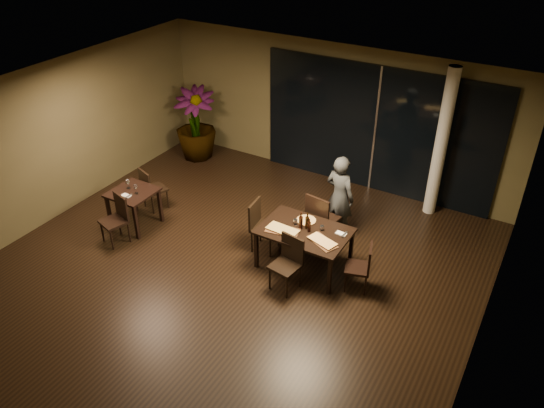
{
  "coord_description": "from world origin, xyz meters",
  "views": [
    {
      "loc": [
        4.2,
        -5.79,
        5.86
      ],
      "look_at": [
        0.35,
        0.83,
        1.05
      ],
      "focal_mm": 35.0,
      "sensor_mm": 36.0,
      "label": 1
    }
  ],
  "objects_px": {
    "chair_main_near": "(288,260)",
    "chair_side_far": "(151,187)",
    "chair_main_right": "(362,265)",
    "chair_side_near": "(117,216)",
    "diner": "(340,197)",
    "bottle_c": "(307,221)",
    "side_table": "(133,197)",
    "bottle_a": "(301,221)",
    "main_table": "(304,234)",
    "chair_main_left": "(261,223)",
    "bottle_b": "(309,225)",
    "chair_main_far": "(320,217)",
    "potted_plant": "(195,124)"
  },
  "relations": [
    {
      "from": "bottle_a",
      "to": "bottle_b",
      "type": "height_order",
      "value": "bottle_a"
    },
    {
      "from": "side_table",
      "to": "chair_main_right",
      "type": "distance_m",
      "value": 4.51
    },
    {
      "from": "chair_main_near",
      "to": "potted_plant",
      "type": "height_order",
      "value": "potted_plant"
    },
    {
      "from": "diner",
      "to": "bottle_c",
      "type": "height_order",
      "value": "diner"
    },
    {
      "from": "chair_main_far",
      "to": "chair_side_far",
      "type": "distance_m",
      "value": 3.52
    },
    {
      "from": "chair_main_far",
      "to": "chair_side_far",
      "type": "bearing_deg",
      "value": 18.27
    },
    {
      "from": "chair_main_right",
      "to": "bottle_a",
      "type": "xyz_separation_m",
      "value": [
        -1.17,
        0.07,
        0.43
      ]
    },
    {
      "from": "chair_side_near",
      "to": "bottle_a",
      "type": "relative_size",
      "value": 2.99
    },
    {
      "from": "side_table",
      "to": "chair_side_near",
      "type": "relative_size",
      "value": 0.86
    },
    {
      "from": "chair_main_far",
      "to": "bottle_b",
      "type": "distance_m",
      "value": 0.77
    },
    {
      "from": "side_table",
      "to": "chair_main_right",
      "type": "bearing_deg",
      "value": 5.72
    },
    {
      "from": "main_table",
      "to": "chair_main_right",
      "type": "distance_m",
      "value": 1.1
    },
    {
      "from": "chair_side_far",
      "to": "bottle_a",
      "type": "height_order",
      "value": "bottle_a"
    },
    {
      "from": "chair_main_near",
      "to": "chair_main_left",
      "type": "height_order",
      "value": "chair_main_left"
    },
    {
      "from": "chair_main_near",
      "to": "bottle_c",
      "type": "height_order",
      "value": "bottle_c"
    },
    {
      "from": "chair_main_right",
      "to": "chair_main_left",
      "type": "bearing_deg",
      "value": -110.93
    },
    {
      "from": "main_table",
      "to": "bottle_b",
      "type": "bearing_deg",
      "value": 5.76
    },
    {
      "from": "chair_side_near",
      "to": "bottle_a",
      "type": "xyz_separation_m",
      "value": [
        3.22,
        1.06,
        0.39
      ]
    },
    {
      "from": "chair_side_far",
      "to": "chair_main_far",
      "type": "bearing_deg",
      "value": -150.28
    },
    {
      "from": "chair_main_near",
      "to": "chair_side_far",
      "type": "bearing_deg",
      "value": 177.43
    },
    {
      "from": "chair_main_far",
      "to": "bottle_c",
      "type": "distance_m",
      "value": 0.71
    },
    {
      "from": "potted_plant",
      "to": "bottle_a",
      "type": "distance_m",
      "value": 4.73
    },
    {
      "from": "chair_main_right",
      "to": "bottle_b",
      "type": "height_order",
      "value": "bottle_b"
    },
    {
      "from": "chair_side_far",
      "to": "bottle_a",
      "type": "distance_m",
      "value": 3.45
    },
    {
      "from": "chair_main_left",
      "to": "diner",
      "type": "distance_m",
      "value": 1.54
    },
    {
      "from": "chair_main_far",
      "to": "potted_plant",
      "type": "relative_size",
      "value": 0.62
    },
    {
      "from": "chair_main_left",
      "to": "bottle_b",
      "type": "bearing_deg",
      "value": -100.02
    },
    {
      "from": "chair_main_left",
      "to": "chair_side_near",
      "type": "height_order",
      "value": "chair_main_left"
    },
    {
      "from": "side_table",
      "to": "chair_main_left",
      "type": "distance_m",
      "value": 2.55
    },
    {
      "from": "chair_main_near",
      "to": "chair_main_right",
      "type": "relative_size",
      "value": 1.1
    },
    {
      "from": "chair_main_right",
      "to": "diner",
      "type": "xyz_separation_m",
      "value": [
        -0.98,
        1.24,
        0.34
      ]
    },
    {
      "from": "chair_main_right",
      "to": "chair_side_near",
      "type": "xyz_separation_m",
      "value": [
        -4.39,
        -0.99,
        0.04
      ]
    },
    {
      "from": "chair_main_far",
      "to": "diner",
      "type": "distance_m",
      "value": 0.55
    },
    {
      "from": "side_table",
      "to": "chair_main_far",
      "type": "height_order",
      "value": "chair_main_far"
    },
    {
      "from": "side_table",
      "to": "chair_main_right",
      "type": "relative_size",
      "value": 0.94
    },
    {
      "from": "chair_main_left",
      "to": "bottle_a",
      "type": "relative_size",
      "value": 3.07
    },
    {
      "from": "main_table",
      "to": "potted_plant",
      "type": "height_order",
      "value": "potted_plant"
    },
    {
      "from": "chair_main_right",
      "to": "diner",
      "type": "height_order",
      "value": "diner"
    },
    {
      "from": "bottle_c",
      "to": "chair_side_far",
      "type": "bearing_deg",
      "value": 179.44
    },
    {
      "from": "potted_plant",
      "to": "main_table",
      "type": "bearing_deg",
      "value": -30.63
    },
    {
      "from": "side_table",
      "to": "chair_side_near",
      "type": "bearing_deg",
      "value": -80.37
    },
    {
      "from": "chair_main_near",
      "to": "side_table",
      "type": "bearing_deg",
      "value": -172.92
    },
    {
      "from": "chair_side_near",
      "to": "bottle_b",
      "type": "distance_m",
      "value": 3.56
    },
    {
      "from": "side_table",
      "to": "potted_plant",
      "type": "bearing_deg",
      "value": 104.13
    },
    {
      "from": "chair_side_far",
      "to": "potted_plant",
      "type": "relative_size",
      "value": 0.53
    },
    {
      "from": "main_table",
      "to": "chair_main_left",
      "type": "bearing_deg",
      "value": 175.37
    },
    {
      "from": "main_table",
      "to": "chair_main_right",
      "type": "height_order",
      "value": "chair_main_right"
    },
    {
      "from": "chair_main_far",
      "to": "diner",
      "type": "relative_size",
      "value": 0.65
    },
    {
      "from": "chair_side_far",
      "to": "bottle_c",
      "type": "height_order",
      "value": "bottle_c"
    },
    {
      "from": "chair_main_near",
      "to": "chair_side_far",
      "type": "distance_m",
      "value": 3.59
    }
  ]
}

